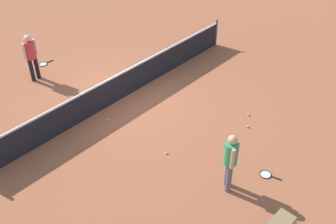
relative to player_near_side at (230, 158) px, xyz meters
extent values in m
plane|color=#9E5638|center=(0.88, 4.84, -1.01)|extent=(40.00, 40.00, 0.00)
cylinder|color=#4C4C51|center=(5.88, 4.84, -0.47)|extent=(0.09, 0.09, 1.07)
cube|color=black|center=(0.88, 4.84, -0.55)|extent=(10.00, 0.02, 0.91)
cube|color=white|center=(0.88, 4.84, -0.07)|extent=(10.00, 0.04, 0.06)
cylinder|color=#595960|center=(-0.08, -0.08, -0.58)|extent=(0.20, 0.20, 0.85)
cylinder|color=#595960|center=(0.08, 0.08, -0.58)|extent=(0.20, 0.20, 0.85)
cylinder|color=#339959|center=(0.00, 0.00, 0.15)|extent=(0.48, 0.48, 0.62)
cylinder|color=tan|center=(-0.16, -0.15, 0.17)|extent=(0.13, 0.13, 0.58)
cylinder|color=tan|center=(0.16, 0.15, 0.17)|extent=(0.13, 0.13, 0.58)
sphere|color=tan|center=(0.00, 0.00, 0.58)|extent=(0.33, 0.33, 0.23)
cylinder|color=black|center=(-0.51, 7.90, -0.58)|extent=(0.15, 0.15, 0.85)
cylinder|color=black|center=(-0.29, 7.92, -0.58)|extent=(0.15, 0.15, 0.85)
cylinder|color=red|center=(-0.40, 7.91, 0.15)|extent=(0.36, 0.36, 0.62)
cylinder|color=beige|center=(-0.61, 7.89, 0.17)|extent=(0.10, 0.10, 0.58)
cylinder|color=beige|center=(-0.18, 7.92, 0.17)|extent=(0.10, 0.10, 0.58)
sphere|color=beige|center=(-0.40, 7.91, 0.58)|extent=(0.25, 0.25, 0.23)
torus|color=black|center=(1.03, -0.49, -1.00)|extent=(0.38, 0.38, 0.02)
cylinder|color=silver|center=(1.03, -0.49, -1.00)|extent=(0.33, 0.33, 0.00)
cylinder|color=black|center=(1.10, -0.77, -0.99)|extent=(0.10, 0.28, 0.03)
torus|color=black|center=(0.33, 8.60, -1.00)|extent=(0.34, 0.34, 0.02)
cylinder|color=silver|center=(0.33, 8.60, -1.00)|extent=(0.29, 0.29, 0.00)
cylinder|color=black|center=(0.62, 8.58, -0.99)|extent=(0.28, 0.05, 0.03)
sphere|color=#C6E033|center=(2.36, 0.95, -0.98)|extent=(0.07, 0.07, 0.07)
sphere|color=#C6E033|center=(2.87, 1.25, -0.98)|extent=(0.07, 0.07, 0.07)
sphere|color=#C6E033|center=(-0.13, 1.96, -0.98)|extent=(0.07, 0.07, 0.07)
sphere|color=#C6E033|center=(-0.24, 4.25, -0.98)|extent=(0.07, 0.07, 0.07)
cylinder|color=#333338|center=(-0.13, -1.54, -0.80)|extent=(0.06, 0.06, 0.42)
camera|label=1|loc=(-6.22, -3.67, 6.75)|focal=43.71mm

